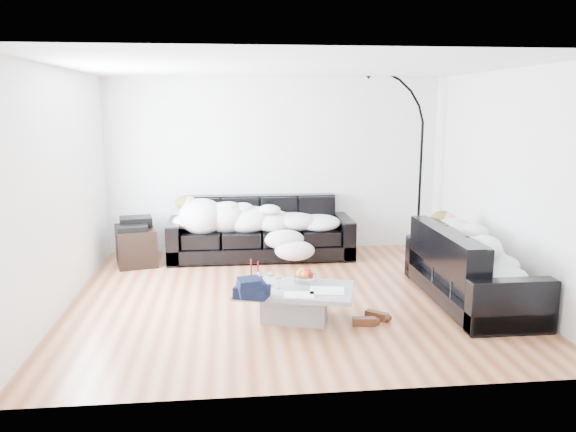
{
  "coord_description": "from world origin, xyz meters",
  "views": [
    {
      "loc": [
        -0.68,
        -6.21,
        2.2
      ],
      "look_at": [
        0.0,
        0.3,
        0.9
      ],
      "focal_mm": 35.0,
      "sensor_mm": 36.0,
      "label": 1
    }
  ],
  "objects": [
    {
      "name": "candle_left",
      "position": [
        -0.48,
        -0.49,
        0.47
      ],
      "size": [
        0.05,
        0.05,
        0.25
      ],
      "primitive_type": "cylinder",
      "rotation": [
        0.0,
        0.0,
        0.04
      ],
      "color": "maroon",
      "rests_on": "coffee_table"
    },
    {
      "name": "coffee_table",
      "position": [
        -0.04,
        -0.73,
        0.17
      ],
      "size": [
        1.33,
        0.98,
        0.35
      ],
      "primitive_type": "cube",
      "rotation": [
        0.0,
        0.0,
        -0.26
      ],
      "color": "#939699",
      "rests_on": "ground"
    },
    {
      "name": "sleeper_back",
      "position": [
        -0.25,
        1.72,
        0.64
      ],
      "size": [
        2.24,
        0.78,
        0.45
      ],
      "primitive_type": null,
      "color": "silver",
      "rests_on": "sofa_back"
    },
    {
      "name": "sofa_right",
      "position": [
        2.02,
        -0.36,
        0.42
      ],
      "size": [
        0.88,
        2.06,
        0.83
      ],
      "primitive_type": "cube",
      "rotation": [
        0.0,
        0.0,
        1.57
      ],
      "color": "black",
      "rests_on": "ground"
    },
    {
      "name": "newspaper_a",
      "position": [
        0.28,
        -0.85,
        0.35
      ],
      "size": [
        0.39,
        0.32,
        0.01
      ],
      "primitive_type": "cube",
      "rotation": [
        0.0,
        0.0,
        -0.18
      ],
      "color": "silver",
      "rests_on": "coffee_table"
    },
    {
      "name": "sleeper_right",
      "position": [
        2.02,
        -0.36,
        0.64
      ],
      "size": [
        0.74,
        1.76,
        0.43
      ],
      "primitive_type": null,
      "rotation": [
        0.0,
        0.0,
        1.57
      ],
      "color": "silver",
      "rests_on": "sofa_right"
    },
    {
      "name": "teal_cushion",
      "position": [
        1.96,
        0.28,
        0.72
      ],
      "size": [
        0.42,
        0.38,
        0.2
      ],
      "primitive_type": "ellipsoid",
      "rotation": [
        0.0,
        0.0,
        0.24
      ],
      "color": "#0B5336",
      "rests_on": "sofa_right"
    },
    {
      "name": "fruit_bowl",
      "position": [
        0.1,
        -0.55,
        0.42
      ],
      "size": [
        0.26,
        0.26,
        0.15
      ],
      "primitive_type": "cylinder",
      "rotation": [
        0.0,
        0.0,
        -0.12
      ],
      "color": "white",
      "rests_on": "coffee_table"
    },
    {
      "name": "av_cabinet",
      "position": [
        -2.02,
        1.63,
        0.26
      ],
      "size": [
        0.68,
        0.85,
        0.52
      ],
      "primitive_type": "cube",
      "rotation": [
        0.0,
        0.0,
        0.25
      ],
      "color": "black",
      "rests_on": "ground"
    },
    {
      "name": "wall_right",
      "position": [
        2.5,
        0.0,
        1.3
      ],
      "size": [
        0.02,
        4.5,
        2.6
      ],
      "primitive_type": "cube",
      "color": "silver",
      "rests_on": "ground"
    },
    {
      "name": "wine_glass_c",
      "position": [
        -0.2,
        -0.73,
        0.42
      ],
      "size": [
        0.08,
        0.08,
        0.15
      ],
      "primitive_type": "cylinder",
      "rotation": [
        0.0,
        0.0,
        0.3
      ],
      "color": "white",
      "rests_on": "coffee_table"
    },
    {
      "name": "stereo",
      "position": [
        -2.02,
        1.63,
        0.58
      ],
      "size": [
        0.5,
        0.42,
        0.13
      ],
      "primitive_type": "cube",
      "rotation": [
        0.0,
        0.0,
        0.2
      ],
      "color": "black",
      "rests_on": "av_cabinet"
    },
    {
      "name": "sofa_back",
      "position": [
        -0.25,
        1.77,
        0.43
      ],
      "size": [
        2.65,
        0.92,
        0.87
      ],
      "primitive_type": "cube",
      "color": "black",
      "rests_on": "ground"
    },
    {
      "name": "wine_glass_b",
      "position": [
        -0.39,
        -0.69,
        0.44
      ],
      "size": [
        0.09,
        0.09,
        0.17
      ],
      "primitive_type": "cylinder",
      "rotation": [
        0.0,
        0.0,
        -0.26
      ],
      "color": "white",
      "rests_on": "coffee_table"
    },
    {
      "name": "wall_left",
      "position": [
        -2.5,
        0.0,
        1.3
      ],
      "size": [
        0.02,
        4.5,
        2.6
      ],
      "primitive_type": "cube",
      "color": "silver",
      "rests_on": "ground"
    },
    {
      "name": "ground",
      "position": [
        0.0,
        0.0,
        0.0
      ],
      "size": [
        5.0,
        5.0,
        0.0
      ],
      "primitive_type": "plane",
      "color": "brown",
      "rests_on": "ground"
    },
    {
      "name": "candle_right",
      "position": [
        -0.4,
        -0.5,
        0.46
      ],
      "size": [
        0.05,
        0.05,
        0.22
      ],
      "primitive_type": "cylinder",
      "rotation": [
        0.0,
        0.0,
        0.25
      ],
      "color": "maroon",
      "rests_on": "coffee_table"
    },
    {
      "name": "wine_glass_a",
      "position": [
        -0.28,
        -0.64,
        0.43
      ],
      "size": [
        0.07,
        0.07,
        0.16
      ],
      "primitive_type": "cylinder",
      "rotation": [
        0.0,
        0.0,
        -0.02
      ],
      "color": "white",
      "rests_on": "coffee_table"
    },
    {
      "name": "navy_jacket",
      "position": [
        -0.51,
        -0.99,
        0.51
      ],
      "size": [
        0.36,
        0.3,
        0.17
      ],
      "primitive_type": null,
      "rotation": [
        0.0,
        0.0,
        0.05
      ],
      "color": "black",
      "rests_on": "coffee_table"
    },
    {
      "name": "shoes",
      "position": [
        0.72,
        -0.88,
        0.05
      ],
      "size": [
        0.47,
        0.4,
        0.09
      ],
      "primitive_type": null,
      "rotation": [
        0.0,
        0.0,
        -0.3
      ],
      "color": "#472311",
      "rests_on": "ground"
    },
    {
      "name": "floor_lamp",
      "position": [
        2.12,
        1.77,
        1.2
      ],
      "size": [
        0.92,
        0.51,
        2.39
      ],
      "primitive_type": null,
      "rotation": [
        0.0,
        0.0,
        -0.2
      ],
      "color": "black",
      "rests_on": "ground"
    },
    {
      "name": "ceiling",
      "position": [
        0.0,
        0.0,
        2.6
      ],
      "size": [
        5.0,
        5.0,
        0.0
      ],
      "primitive_type": "plane",
      "color": "white",
      "rests_on": "ground"
    },
    {
      "name": "newspaper_b",
      "position": [
        -0.02,
        -0.96,
        0.35
      ],
      "size": [
        0.32,
        0.25,
        0.01
      ],
      "primitive_type": "cube",
      "rotation": [
        0.0,
        0.0,
        -0.12
      ],
      "color": "silver",
      "rests_on": "coffee_table"
    },
    {
      "name": "wall_back",
      "position": [
        0.0,
        2.25,
        1.3
      ],
      "size": [
        5.0,
        0.02,
        2.6
      ],
      "primitive_type": "cube",
      "color": "silver",
      "rests_on": "ground"
    }
  ]
}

